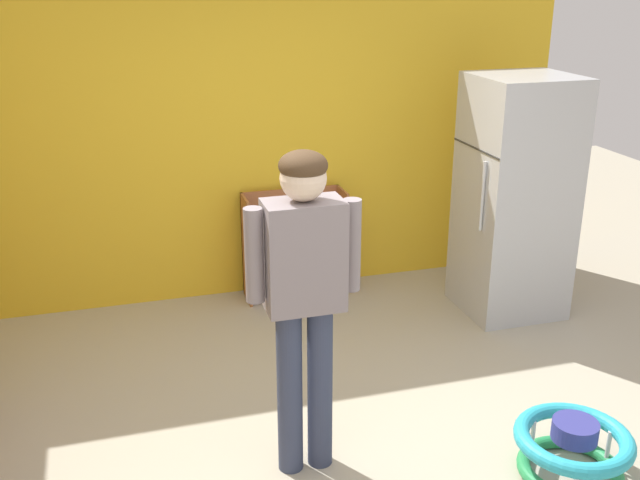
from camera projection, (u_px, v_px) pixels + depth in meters
ground_plane at (330, 458)px, 3.96m from camera, size 12.00×12.00×0.00m
back_wall at (241, 126)px, 5.59m from camera, size 5.20×0.06×2.70m
refrigerator at (515, 197)px, 5.43m from camera, size 0.73×0.68×1.78m
bookshelf at (287, 251)px, 5.84m from camera, size 0.80×0.28×0.85m
standing_person at (304, 285)px, 3.56m from camera, size 0.57×0.23×1.70m
baby_walker at (572, 449)px, 3.78m from camera, size 0.60×0.60×0.32m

